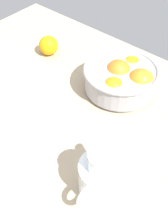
{
  "coord_description": "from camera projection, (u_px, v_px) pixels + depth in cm",
  "views": [
    {
      "loc": [
        36.49,
        -40.13,
        65.1
      ],
      "look_at": [
        0.35,
        2.17,
        8.68
      ],
      "focal_mm": 49.24,
      "sensor_mm": 36.0,
      "label": 1
    }
  ],
  "objects": [
    {
      "name": "fruit_bowl",
      "position": [
        122.0,
        78.0,
        0.95
      ],
      "size": [
        23.35,
        23.35,
        10.28
      ],
      "color": "#99999E",
      "rests_on": "ground_plane"
    },
    {
      "name": "juice_pitcher",
      "position": [
        102.0,
        178.0,
        0.69
      ],
      "size": [
        11.05,
        15.05,
        14.79
      ],
      "color": "white",
      "rests_on": "ground_plane"
    },
    {
      "name": "ground_plane",
      "position": [
        78.0,
        141.0,
        0.85
      ],
      "size": [
        134.94,
        95.05,
        3.0
      ],
      "primitive_type": "cube",
      "color": "tan"
    },
    {
      "name": "loose_orange_0",
      "position": [
        48.0,
        46.0,
        1.1
      ],
      "size": [
        6.96,
        6.96,
        6.96
      ],
      "primitive_type": "sphere",
      "color": "orange",
      "rests_on": "ground_plane"
    }
  ]
}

